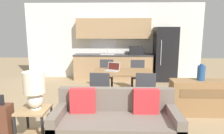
% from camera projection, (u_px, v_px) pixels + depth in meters
% --- Properties ---
extents(wall_back, '(6.40, 0.07, 2.70)m').
position_uv_depth(wall_back, '(113.00, 41.00, 7.30)').
color(wall_back, silver).
rests_on(wall_back, ground_plane).
extents(kitchen_counter, '(2.77, 0.65, 2.15)m').
position_uv_depth(kitchen_counter, '(114.00, 56.00, 7.10)').
color(kitchen_counter, tan).
rests_on(kitchen_counter, ground_plane).
extents(refrigerator, '(0.74, 0.75, 1.85)m').
position_uv_depth(refrigerator, '(165.00, 54.00, 6.92)').
color(refrigerator, black).
rests_on(refrigerator, ground_plane).
extents(dining_table, '(1.43, 0.92, 0.75)m').
position_uv_depth(dining_table, '(123.00, 74.00, 4.88)').
color(dining_table, olive).
rests_on(dining_table, ground_plane).
extents(couch, '(1.89, 0.80, 0.82)m').
position_uv_depth(couch, '(116.00, 121.00, 3.12)').
color(couch, '#3D2D1E').
rests_on(couch, ground_plane).
extents(side_table, '(0.45, 0.45, 0.54)m').
position_uv_depth(side_table, '(34.00, 120.00, 3.07)').
color(side_table, tan).
rests_on(side_table, ground_plane).
extents(table_lamp, '(0.32, 0.32, 0.58)m').
position_uv_depth(table_lamp, '(34.00, 88.00, 2.99)').
color(table_lamp, silver).
rests_on(table_lamp, side_table).
extents(credenza, '(1.28, 0.40, 0.73)m').
position_uv_depth(credenza, '(202.00, 97.00, 4.12)').
color(credenza, olive).
rests_on(credenza, ground_plane).
extents(vase, '(0.15, 0.15, 0.33)m').
position_uv_depth(vase, '(201.00, 73.00, 4.04)').
color(vase, '#234C84').
rests_on(vase, credenza).
extents(dining_chair_far_right, '(0.43, 0.43, 0.89)m').
position_uv_depth(dining_chair_far_right, '(138.00, 74.00, 5.68)').
color(dining_chair_far_right, '#38383D').
rests_on(dining_chair_far_right, ground_plane).
extents(dining_chair_far_left, '(0.44, 0.44, 0.89)m').
position_uv_depth(dining_chair_far_left, '(106.00, 74.00, 5.76)').
color(dining_chair_far_left, '#38383D').
rests_on(dining_chair_far_left, ground_plane).
extents(dining_chair_near_right, '(0.46, 0.46, 0.89)m').
position_uv_depth(dining_chair_near_right, '(145.00, 91.00, 4.12)').
color(dining_chair_near_right, '#38383D').
rests_on(dining_chair_near_right, ground_plane).
extents(dining_chair_near_left, '(0.46, 0.46, 0.89)m').
position_uv_depth(dining_chair_near_left, '(101.00, 90.00, 4.14)').
color(dining_chair_near_left, '#38383D').
rests_on(dining_chair_near_left, ground_plane).
extents(laptop, '(0.40, 0.37, 0.20)m').
position_uv_depth(laptop, '(113.00, 69.00, 4.95)').
color(laptop, '#B7BABC').
rests_on(laptop, dining_table).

